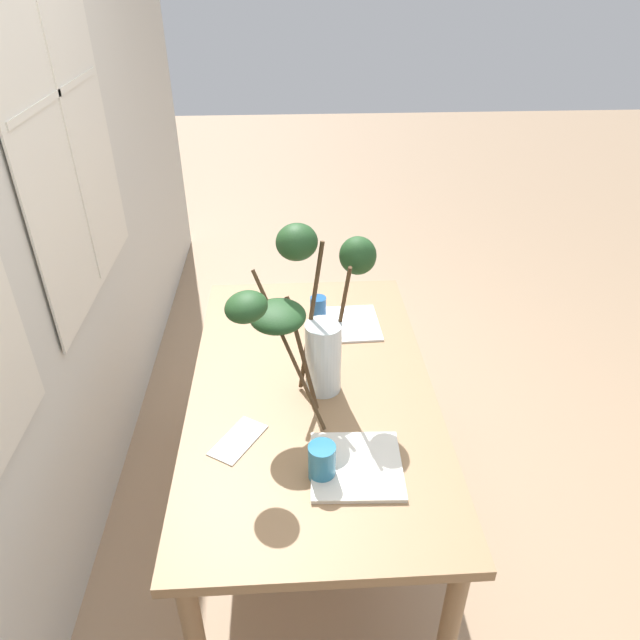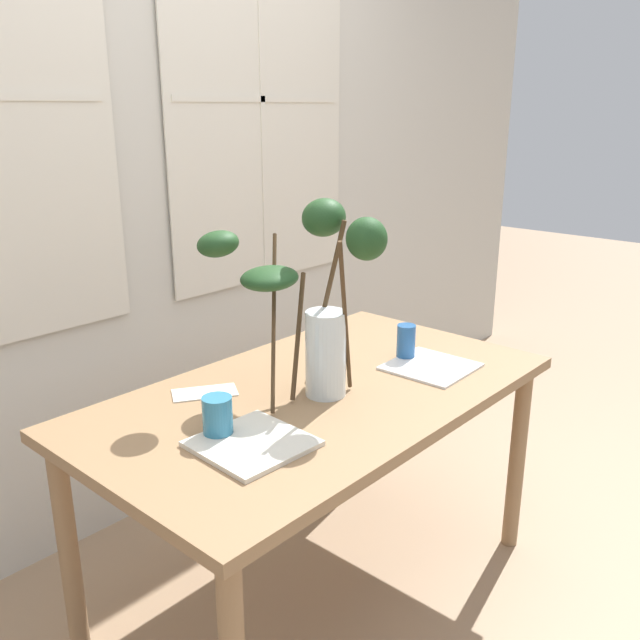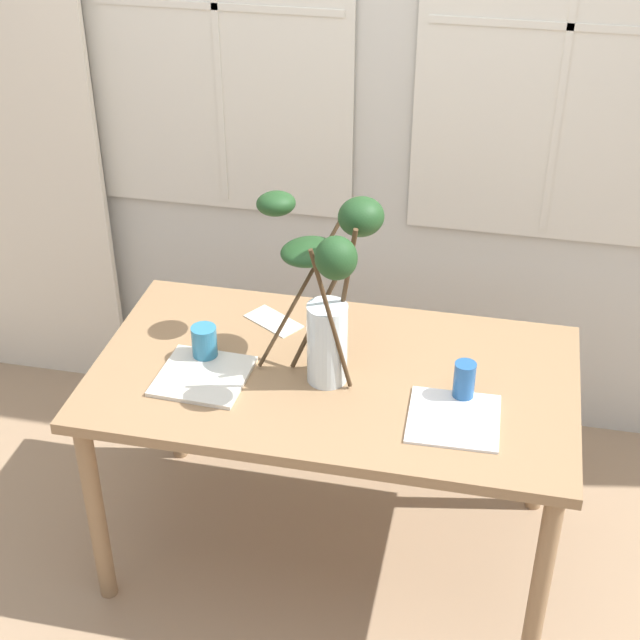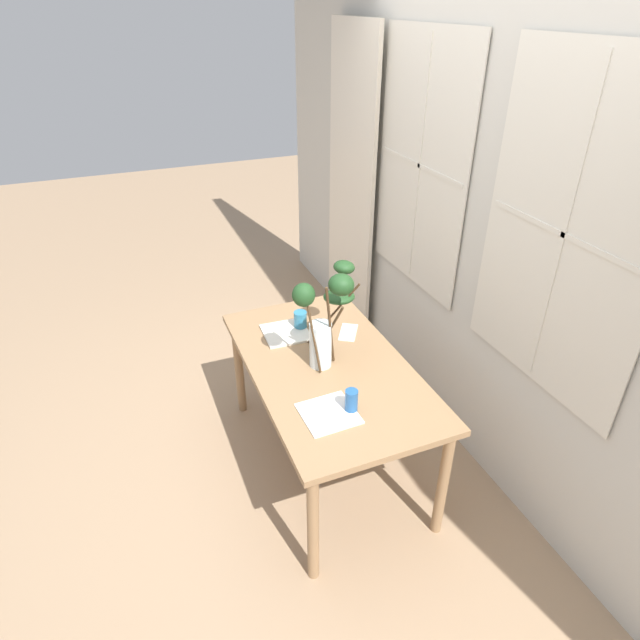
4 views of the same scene
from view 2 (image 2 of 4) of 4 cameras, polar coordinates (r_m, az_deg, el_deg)
ground at (r=2.43m, az=-0.07°, el=-21.93°), size 14.00×14.00×0.00m
back_wall_with_windows at (r=2.57m, az=-16.01°, el=16.31°), size 5.58×0.14×3.03m
dining_table at (r=2.08m, az=-0.08°, el=-7.93°), size 1.45×0.82×0.73m
vase_with_branches at (r=1.93m, az=-0.68°, el=2.10°), size 0.46×0.49×0.57m
drinking_glass_blue_left at (r=1.76m, az=-8.65°, el=-8.13°), size 0.08×0.08×0.11m
drinking_glass_blue_right at (r=2.29m, az=7.28°, el=-1.85°), size 0.06×0.06×0.12m
plate_square_left at (r=1.73m, az=-5.75°, el=-10.34°), size 0.27×0.27×0.01m
plate_square_right at (r=2.24m, az=9.33°, el=-3.90°), size 0.26×0.26×0.01m
napkin_folded at (r=2.05m, az=-9.71°, el=-6.07°), size 0.21×0.18×0.00m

